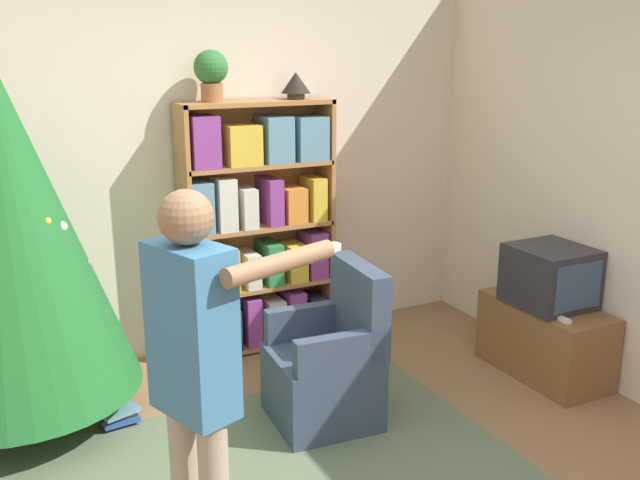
{
  "coord_description": "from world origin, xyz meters",
  "views": [
    {
      "loc": [
        -1.3,
        -2.44,
        2.1
      ],
      "look_at": [
        0.41,
        0.99,
        1.05
      ],
      "focal_mm": 40.0,
      "sensor_mm": 36.0,
      "label": 1
    }
  ],
  "objects_px": {
    "armchair": "(329,367)",
    "potted_plant": "(211,72)",
    "christmas_tree": "(5,227)",
    "bookshelf": "(258,231)",
    "standing_person": "(196,373)",
    "television": "(550,276)",
    "table_lamp": "(296,84)"
  },
  "relations": [
    {
      "from": "christmas_tree",
      "to": "standing_person",
      "type": "relative_size",
      "value": 1.32
    },
    {
      "from": "christmas_tree",
      "to": "potted_plant",
      "type": "height_order",
      "value": "christmas_tree"
    },
    {
      "from": "bookshelf",
      "to": "christmas_tree",
      "type": "bearing_deg",
      "value": -165.54
    },
    {
      "from": "armchair",
      "to": "bookshelf",
      "type": "bearing_deg",
      "value": -177.61
    },
    {
      "from": "bookshelf",
      "to": "television",
      "type": "height_order",
      "value": "bookshelf"
    },
    {
      "from": "standing_person",
      "to": "table_lamp",
      "type": "height_order",
      "value": "table_lamp"
    },
    {
      "from": "bookshelf",
      "to": "potted_plant",
      "type": "height_order",
      "value": "potted_plant"
    },
    {
      "from": "television",
      "to": "potted_plant",
      "type": "bearing_deg",
      "value": 144.62
    },
    {
      "from": "christmas_tree",
      "to": "table_lamp",
      "type": "bearing_deg",
      "value": 12.49
    },
    {
      "from": "television",
      "to": "bookshelf",
      "type": "bearing_deg",
      "value": 139.95
    },
    {
      "from": "christmas_tree",
      "to": "standing_person",
      "type": "xyz_separation_m",
      "value": [
        0.5,
        -1.78,
        -0.19
      ]
    },
    {
      "from": "christmas_tree",
      "to": "bookshelf",
      "type": "bearing_deg",
      "value": 14.46
    },
    {
      "from": "television",
      "to": "potted_plant",
      "type": "distance_m",
      "value": 2.53
    },
    {
      "from": "bookshelf",
      "to": "potted_plant",
      "type": "distance_m",
      "value": 1.12
    },
    {
      "from": "armchair",
      "to": "television",
      "type": "bearing_deg",
      "value": 89.9
    },
    {
      "from": "armchair",
      "to": "table_lamp",
      "type": "bearing_deg",
      "value": 167.74
    },
    {
      "from": "bookshelf",
      "to": "standing_person",
      "type": "bearing_deg",
      "value": -116.76
    },
    {
      "from": "armchair",
      "to": "standing_person",
      "type": "bearing_deg",
      "value": -41.6
    },
    {
      "from": "table_lamp",
      "to": "standing_person",
      "type": "bearing_deg",
      "value": -122.64
    },
    {
      "from": "armchair",
      "to": "potted_plant",
      "type": "distance_m",
      "value": 2.0
    },
    {
      "from": "potted_plant",
      "to": "bookshelf",
      "type": "bearing_deg",
      "value": -1.86
    },
    {
      "from": "bookshelf",
      "to": "television",
      "type": "relative_size",
      "value": 3.64
    },
    {
      "from": "christmas_tree",
      "to": "armchair",
      "type": "xyz_separation_m",
      "value": [
        1.57,
        -0.73,
        -0.84
      ]
    },
    {
      "from": "table_lamp",
      "to": "potted_plant",
      "type": "bearing_deg",
      "value": 180.0
    },
    {
      "from": "bookshelf",
      "to": "television",
      "type": "bearing_deg",
      "value": -40.05
    },
    {
      "from": "bookshelf",
      "to": "table_lamp",
      "type": "height_order",
      "value": "table_lamp"
    },
    {
      "from": "armchair",
      "to": "potted_plant",
      "type": "height_order",
      "value": "potted_plant"
    },
    {
      "from": "television",
      "to": "standing_person",
      "type": "relative_size",
      "value": 0.29
    },
    {
      "from": "christmas_tree",
      "to": "potted_plant",
      "type": "xyz_separation_m",
      "value": [
        1.32,
        0.42,
        0.77
      ]
    },
    {
      "from": "table_lamp",
      "to": "armchair",
      "type": "bearing_deg",
      "value": -106.34
    },
    {
      "from": "table_lamp",
      "to": "television",
      "type": "bearing_deg",
      "value": -46.76
    },
    {
      "from": "television",
      "to": "christmas_tree",
      "type": "relative_size",
      "value": 0.22
    }
  ]
}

